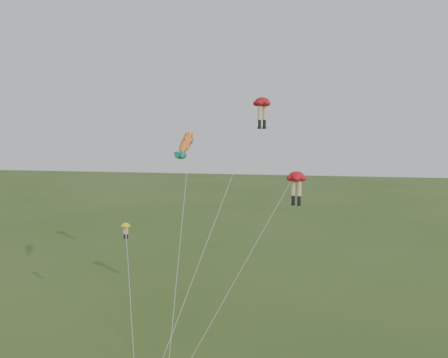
# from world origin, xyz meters

# --- Properties ---
(legs_kite_red_high) EXTENTS (6.86, 14.39, 19.88)m
(legs_kite_red_high) POSITION_xyz_m (4.29, 10.92, 19.03)
(legs_kite_red_high) COLOR red
(legs_kite_red_high) RESTS_ON ground
(legs_kite_red_mid) EXTENTS (8.45, 6.02, 14.08)m
(legs_kite_red_mid) POSITION_xyz_m (7.66, 3.82, 13.33)
(legs_kite_red_mid) COLOR red
(legs_kite_red_mid) RESTS_ON ground
(legs_kite_yellow) EXTENTS (3.97, 7.71, 9.53)m
(legs_kite_yellow) POSITION_xyz_m (-5.75, 4.60, 8.46)
(legs_kite_yellow) COLOR yellow
(legs_kite_yellow) RESTS_ON ground
(fish_kite) EXTENTS (1.13, 8.43, 17.11)m
(fish_kite) POSITION_xyz_m (-0.99, 5.49, 15.90)
(fish_kite) COLOR yellow
(fish_kite) RESTS_ON ground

